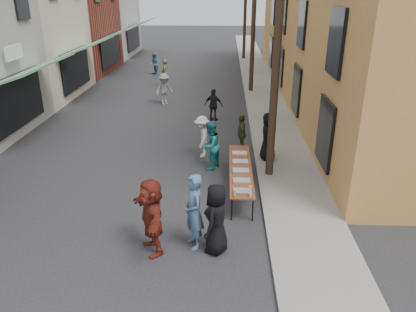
# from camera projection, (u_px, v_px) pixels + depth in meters

# --- Properties ---
(ground) EXTENTS (120.00, 120.00, 0.00)m
(ground) POSITION_uv_depth(u_px,v_px,m) (125.00, 219.00, 11.38)
(ground) COLOR #28282B
(ground) RESTS_ON ground
(sidewalk) EXTENTS (2.20, 60.00, 0.10)m
(sidewalk) POSITION_uv_depth(u_px,v_px,m) (262.00, 91.00, 24.97)
(sidewalk) COLOR gray
(sidewalk) RESTS_ON ground
(storefront_row) EXTENTS (8.00, 37.00, 9.00)m
(storefront_row) POSITION_uv_depth(u_px,v_px,m) (11.00, 21.00, 23.97)
(storefront_row) COLOR maroon
(storefront_row) RESTS_ON ground
(building_ochre) EXTENTS (10.00, 28.00, 10.00)m
(building_ochre) POSITION_uv_depth(u_px,v_px,m) (381.00, 7.00, 21.88)
(building_ochre) COLOR #BD8843
(building_ochre) RESTS_ON ground
(utility_pole_near) EXTENTS (0.26, 0.26, 9.00)m
(utility_pole_near) POSITION_uv_depth(u_px,v_px,m) (277.00, 42.00, 12.22)
(utility_pole_near) COLOR #2D2116
(utility_pole_near) RESTS_ON ground
(utility_pole_mid) EXTENTS (0.26, 0.26, 9.00)m
(utility_pole_mid) POSITION_uv_depth(u_px,v_px,m) (254.00, 15.00, 23.27)
(utility_pole_mid) COLOR #2D2116
(utility_pole_mid) RESTS_ON ground
(utility_pole_far) EXTENTS (0.26, 0.26, 9.00)m
(utility_pole_far) POSITION_uv_depth(u_px,v_px,m) (245.00, 6.00, 34.32)
(utility_pole_far) COLOR #2D2116
(utility_pole_far) RESTS_ON ground
(serving_table) EXTENTS (0.70, 4.00, 0.75)m
(serving_table) POSITION_uv_depth(u_px,v_px,m) (241.00, 169.00, 12.77)
(serving_table) COLOR #612F17
(serving_table) RESTS_ON ground
(catering_tray_sausage) EXTENTS (0.50, 0.33, 0.08)m
(catering_tray_sausage) POSITION_uv_depth(u_px,v_px,m) (242.00, 192.00, 11.22)
(catering_tray_sausage) COLOR maroon
(catering_tray_sausage) RESTS_ON serving_table
(catering_tray_foil_b) EXTENTS (0.50, 0.33, 0.08)m
(catering_tray_foil_b) POSITION_uv_depth(u_px,v_px,m) (242.00, 181.00, 11.82)
(catering_tray_foil_b) COLOR #B2B2B7
(catering_tray_foil_b) RESTS_ON serving_table
(catering_tray_buns) EXTENTS (0.50, 0.33, 0.08)m
(catering_tray_buns) POSITION_uv_depth(u_px,v_px,m) (241.00, 171.00, 12.46)
(catering_tray_buns) COLOR tan
(catering_tray_buns) RESTS_ON serving_table
(catering_tray_foil_d) EXTENTS (0.50, 0.33, 0.08)m
(catering_tray_foil_d) POSITION_uv_depth(u_px,v_px,m) (240.00, 162.00, 13.11)
(catering_tray_foil_d) COLOR #B2B2B7
(catering_tray_foil_d) RESTS_ON serving_table
(catering_tray_buns_end) EXTENTS (0.50, 0.33, 0.08)m
(catering_tray_buns_end) POSITION_uv_depth(u_px,v_px,m) (240.00, 154.00, 13.75)
(catering_tray_buns_end) COLOR tan
(catering_tray_buns_end) RESTS_ON serving_table
(condiment_jar_a) EXTENTS (0.07, 0.07, 0.08)m
(condiment_jar_a) POSITION_uv_depth(u_px,v_px,m) (235.00, 197.00, 10.95)
(condiment_jar_a) COLOR #A57F26
(condiment_jar_a) RESTS_ON serving_table
(condiment_jar_b) EXTENTS (0.07, 0.07, 0.08)m
(condiment_jar_b) POSITION_uv_depth(u_px,v_px,m) (235.00, 195.00, 11.05)
(condiment_jar_b) COLOR #A57F26
(condiment_jar_b) RESTS_ON serving_table
(condiment_jar_c) EXTENTS (0.07, 0.07, 0.08)m
(condiment_jar_c) POSITION_uv_depth(u_px,v_px,m) (235.00, 193.00, 11.14)
(condiment_jar_c) COLOR #A57F26
(condiment_jar_c) RESTS_ON serving_table
(cup_stack) EXTENTS (0.08, 0.08, 0.12)m
(cup_stack) POSITION_uv_depth(u_px,v_px,m) (250.00, 195.00, 10.97)
(cup_stack) COLOR tan
(cup_stack) RESTS_ON serving_table
(guest_front_a) EXTENTS (0.83, 1.02, 1.80)m
(guest_front_a) POSITION_uv_depth(u_px,v_px,m) (216.00, 219.00, 9.70)
(guest_front_a) COLOR black
(guest_front_a) RESTS_ON ground
(guest_front_b) EXTENTS (0.71, 0.84, 1.95)m
(guest_front_b) POSITION_uv_depth(u_px,v_px,m) (194.00, 212.00, 9.86)
(guest_front_b) COLOR #49698E
(guest_front_b) RESTS_ON ground
(guest_front_c) EXTENTS (0.99, 1.07, 1.76)m
(guest_front_c) POSITION_uv_depth(u_px,v_px,m) (210.00, 145.00, 14.21)
(guest_front_c) COLOR teal
(guest_front_c) RESTS_ON ground
(guest_front_d) EXTENTS (0.62, 1.05, 1.60)m
(guest_front_d) POSITION_uv_depth(u_px,v_px,m) (202.00, 137.00, 15.29)
(guest_front_d) COLOR silver
(guest_front_d) RESTS_ON ground
(guest_front_e) EXTENTS (0.40, 0.91, 1.53)m
(guest_front_e) POSITION_uv_depth(u_px,v_px,m) (241.00, 134.00, 15.69)
(guest_front_e) COLOR #475430
(guest_front_e) RESTS_ON ground
(guest_queue_back) EXTENTS (1.24, 1.88, 1.94)m
(guest_queue_back) POSITION_uv_depth(u_px,v_px,m) (152.00, 216.00, 9.68)
(guest_queue_back) COLOR maroon
(guest_queue_back) RESTS_ON ground
(server) EXTENTS (0.69, 0.95, 1.78)m
(server) POSITION_uv_depth(u_px,v_px,m) (268.00, 136.00, 14.77)
(server) COLOR black
(server) RESTS_ON sidewalk
(passerby_left) EXTENTS (1.24, 1.20, 1.70)m
(passerby_left) POSITION_uv_depth(u_px,v_px,m) (164.00, 89.00, 22.12)
(passerby_left) COLOR gray
(passerby_left) RESTS_ON ground
(passerby_mid) EXTENTS (0.98, 0.66, 1.55)m
(passerby_mid) POSITION_uv_depth(u_px,v_px,m) (214.00, 105.00, 19.42)
(passerby_mid) COLOR black
(passerby_mid) RESTS_ON ground
(passerby_right) EXTENTS (0.47, 0.67, 1.76)m
(passerby_right) POSITION_uv_depth(u_px,v_px,m) (165.00, 73.00, 25.91)
(passerby_right) COLOR brown
(passerby_right) RESTS_ON ground
(passerby_far) EXTENTS (0.91, 0.95, 1.55)m
(passerby_far) POSITION_uv_depth(u_px,v_px,m) (155.00, 64.00, 29.58)
(passerby_far) COLOR #4B7291
(passerby_far) RESTS_ON ground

